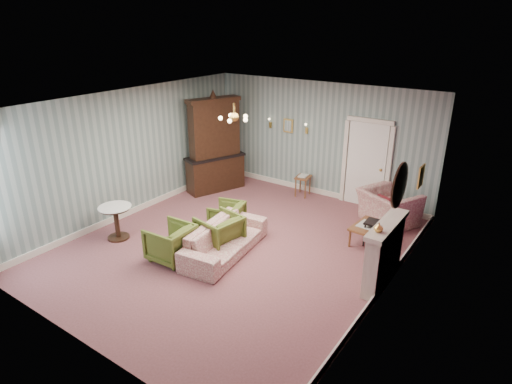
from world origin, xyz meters
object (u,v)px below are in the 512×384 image
Objects in this scene: dresser at (214,143)px; fireplace at (384,253)px; olive_chair_a at (171,241)px; pedestal_table at (117,222)px; olive_chair_b at (219,230)px; sofa_chintz at (225,234)px; wingback_chair at (389,202)px; side_table_black at (373,234)px; coffee_table at (366,234)px; olive_chair_c at (227,215)px.

dresser is 1.87× the size of fireplace.
pedestal_table is at bearing -91.76° from olive_chair_a.
olive_chair_b is (0.49, 0.86, 0.00)m from olive_chair_a.
olive_chair_b is at bearing -27.40° from dresser.
fireplace is (2.87, 0.76, 0.17)m from sofa_chintz.
wingback_chair is 2.19× the size of side_table_black.
wingback_chair reaches higher than pedestal_table.
olive_chair_b is 0.96× the size of coffee_table.
fireplace reaches higher than pedestal_table.
sofa_chintz is 3.00m from side_table_black.
dresser is 3.18× the size of coffee_table.
dresser reaches higher than side_table_black.
olive_chair_a is 0.56× the size of fireplace.
wingback_chair is 1.24m from side_table_black.
wingback_chair reaches higher than olive_chair_b.
dresser reaches higher than olive_chair_a.
pedestal_table reaches higher than coffee_table.
olive_chair_a is 4.03m from side_table_black.
olive_chair_b reaches higher than coffee_table.
sofa_chintz is 2.90m from coffee_table.
pedestal_table is (-2.02, -0.89, -0.03)m from olive_chair_b.
olive_chair_a is 1.07× the size of pedestal_table.
olive_chair_b is 3.17m from fireplace.
olive_chair_b is 3.88m from wingback_chair.
dresser is at bearing 35.25° from sofa_chintz.
olive_chair_c is 0.59× the size of wingback_chair.
olive_chair_b is 0.56× the size of fireplace.
fireplace reaches higher than side_table_black.
pedestal_table is (-1.63, -1.63, 0.03)m from olive_chair_c.
olive_chair_a is 0.99× the size of olive_chair_b.
fireplace is at bearing 2.65° from dresser.
fireplace reaches higher than olive_chair_b.
olive_chair_b is 3.11m from side_table_black.
side_table_black is at bearing 129.45° from olive_chair_a.
wingback_chair is (2.86, 3.93, 0.12)m from olive_chair_a.
fireplace is 1.91× the size of pedestal_table.
sofa_chintz is at bearing -137.06° from coffee_table.
side_table_black is at bearing 121.97° from wingback_chair.
dresser is at bearing 91.70° from pedestal_table.
dresser reaches higher than coffee_table.
coffee_table is (-0.76, 1.21, -0.37)m from fireplace.
wingback_chair is 1.24m from coffee_table.
dresser reaches higher than sofa_chintz.
pedestal_table is at bearing 102.07° from sofa_chintz.
olive_chair_b is 0.37× the size of sofa_chintz.
olive_chair_c is (-0.40, 0.73, -0.05)m from olive_chair_b.
dresser is (-2.34, 2.55, 0.89)m from sofa_chintz.
olive_chair_c is 1.29× the size of side_table_black.
wingback_chair is 4.61m from dresser.
wingback_chair reaches higher than olive_chair_a.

